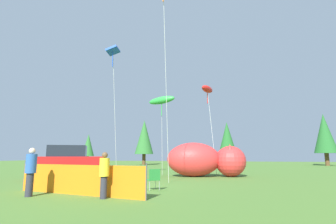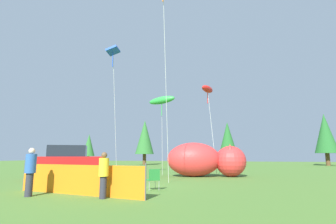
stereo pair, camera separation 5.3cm
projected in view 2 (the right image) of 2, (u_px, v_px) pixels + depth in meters
name	position (u px, v px, depth m)	size (l,w,h in m)	color
ground_plane	(115.00, 187.00, 12.98)	(120.00, 120.00, 0.00)	#4C752D
parked_car	(70.00, 163.00, 17.44)	(4.60, 3.51, 2.23)	red
folding_chair	(153.00, 178.00, 12.08)	(0.78, 0.78, 0.95)	#267F33
inflatable_cat	(204.00, 161.00, 19.73)	(6.08, 3.37, 2.54)	red
safety_fence	(77.00, 180.00, 10.67)	(6.36, 1.23, 1.31)	orange
spectator_in_red_shirt	(30.00, 170.00, 10.27)	(0.41, 0.41, 1.87)	#2D2D38
spectator_in_black_shirt	(104.00, 173.00, 9.74)	(0.37, 0.37, 1.69)	#2D2D38
kite_red_lizard	(207.00, 89.00, 23.25)	(1.35, 2.89, 7.78)	silver
kite_green_fish	(162.00, 100.00, 21.69)	(2.51, 1.25, 6.55)	silver
kite_blue_box	(113.00, 53.00, 20.17)	(0.95, 1.52, 9.84)	silver
horizon_tree_east	(325.00, 133.00, 41.23)	(3.40, 3.40, 8.12)	brown
horizon_tree_west	(145.00, 137.00, 44.81)	(3.17, 3.17, 7.56)	brown
horizon_tree_mid	(89.00, 145.00, 55.17)	(2.52, 2.52, 6.01)	brown
horizon_tree_northeast	(228.00, 139.00, 40.33)	(2.81, 2.81, 6.69)	brown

